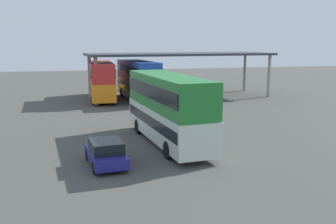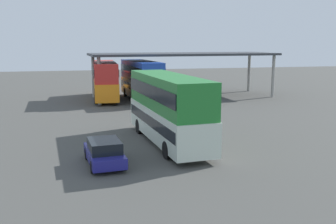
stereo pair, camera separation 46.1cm
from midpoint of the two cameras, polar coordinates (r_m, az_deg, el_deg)
ground_plane at (r=21.82m, az=2.40°, el=-6.44°), size 140.00×140.00×0.00m
double_decker_main at (r=23.90m, az=-0.56°, el=0.84°), size 3.20×10.46×4.30m
parked_hatchback at (r=20.21m, az=-9.90°, el=-5.97°), size 1.99×3.94×1.35m
double_decker_near_canopy at (r=43.43m, az=-10.20°, el=4.85°), size 2.89×10.60×4.16m
double_decker_mid_row at (r=42.49m, az=-4.82°, el=4.96°), size 3.26×10.47×4.30m
depot_canopy at (r=44.44m, az=1.52°, el=8.40°), size 21.58×8.03×5.10m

